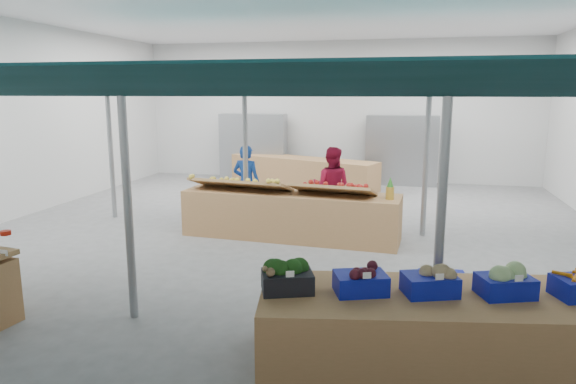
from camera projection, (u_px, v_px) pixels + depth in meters
name	position (u px, v px, depth m)	size (l,w,h in m)	color
floor	(288.00, 234.00, 9.83)	(13.00, 13.00, 0.00)	slate
hall	(304.00, 94.00, 10.70)	(13.00, 13.00, 13.00)	silver
pole_grid	(311.00, 151.00, 7.64)	(10.00, 4.60, 3.00)	gray
awnings	(312.00, 85.00, 7.46)	(9.50, 7.08, 0.30)	#0A2B2D
back_shelving_left	(253.00, 147.00, 15.93)	(2.00, 0.50, 2.00)	#B23F33
back_shelving_right	(401.00, 151.00, 14.93)	(2.00, 0.50, 2.00)	#B23F33
veg_counter	(448.00, 329.00, 5.10)	(3.73, 1.24, 0.72)	olive
fruit_counter	(291.00, 215.00, 9.53)	(4.01, 0.95, 0.86)	olive
far_counter	(302.00, 172.00, 14.85)	(4.54, 0.91, 0.82)	olive
crate_stack	(442.00, 299.00, 5.95)	(0.52, 0.36, 0.62)	#0D1797
vendor_left	(246.00, 183.00, 10.77)	(0.58, 0.38, 1.60)	navy
vendor_right	(331.00, 186.00, 10.38)	(0.78, 0.61, 1.60)	maroon
crate_broccoli	(287.00, 276.00, 5.08)	(0.59, 0.50, 0.35)	black
crate_beets	(361.00, 280.00, 5.05)	(0.59, 0.50, 0.29)	#0D1797
crate_celeriac	(430.00, 280.00, 5.01)	(0.59, 0.50, 0.31)	#0D1797
crate_cabbage	(506.00, 280.00, 4.97)	(0.59, 0.50, 0.35)	#0D1797
sparrow	(269.00, 272.00, 4.95)	(0.12, 0.09, 0.11)	brown
pole_ribbon	(5.00, 235.00, 5.84)	(0.12, 0.12, 0.28)	red
apple_heap_yellow	(240.00, 182.00, 9.60)	(1.98, 0.94, 0.27)	#997247
apple_heap_red	(333.00, 187.00, 9.10)	(1.58, 0.89, 0.27)	#997247
pineapple	(390.00, 189.00, 8.81)	(0.14, 0.14, 0.39)	#8C6019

